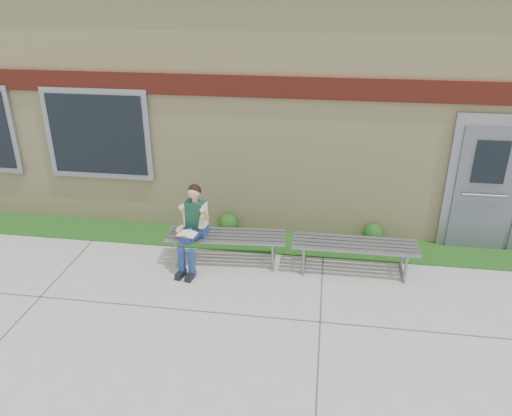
# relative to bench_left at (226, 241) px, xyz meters

# --- Properties ---
(ground) EXTENTS (80.00, 80.00, 0.00)m
(ground) POSITION_rel_bench_left_xyz_m (0.54, -1.87, -0.37)
(ground) COLOR #9E9E99
(ground) RESTS_ON ground
(grass_strip) EXTENTS (16.00, 0.80, 0.02)m
(grass_strip) POSITION_rel_bench_left_xyz_m (0.54, 0.73, -0.36)
(grass_strip) COLOR #184412
(grass_strip) RESTS_ON ground
(school_building) EXTENTS (16.20, 6.22, 4.20)m
(school_building) POSITION_rel_bench_left_xyz_m (0.54, 4.12, 1.73)
(school_building) COLOR beige
(school_building) RESTS_ON ground
(bench_left) EXTENTS (1.90, 0.65, 0.49)m
(bench_left) POSITION_rel_bench_left_xyz_m (0.00, 0.00, 0.00)
(bench_left) COLOR slate
(bench_left) RESTS_ON ground
(bench_right) EXTENTS (1.90, 0.53, 0.49)m
(bench_right) POSITION_rel_bench_left_xyz_m (2.00, 0.00, 0.01)
(bench_right) COLOR slate
(bench_right) RESTS_ON ground
(girl) EXTENTS (0.46, 0.80, 1.34)m
(girl) POSITION_rel_bench_left_xyz_m (-0.48, -0.20, 0.34)
(girl) COLOR navy
(girl) RESTS_ON ground
(shrub_mid) EXTENTS (0.35, 0.35, 0.35)m
(shrub_mid) POSITION_rel_bench_left_xyz_m (-0.17, 0.98, -0.18)
(shrub_mid) COLOR #184412
(shrub_mid) RESTS_ON grass_strip
(shrub_east) EXTENTS (0.33, 0.33, 0.33)m
(shrub_east) POSITION_rel_bench_left_xyz_m (2.37, 0.98, -0.19)
(shrub_east) COLOR #184412
(shrub_east) RESTS_ON grass_strip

